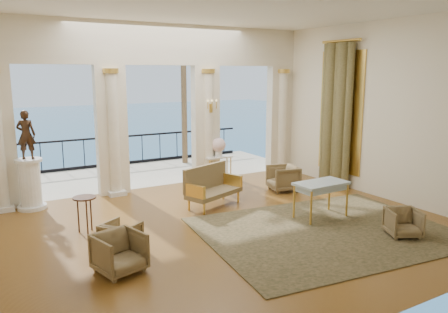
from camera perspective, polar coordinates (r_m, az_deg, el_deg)
floor at (r=9.33m, az=1.21°, el=-9.17°), size 9.00×9.00×0.00m
room_walls at (r=7.84m, az=5.61°, el=8.47°), size 9.00×9.00×9.00m
arcade at (r=12.20m, az=-8.25°, el=7.88°), size 9.00×0.56×4.50m
terrace at (r=14.41m, az=-10.94°, el=-2.34°), size 10.00×3.60×0.10m
balustrade at (r=15.81m, az=-12.94°, el=0.45°), size 9.00×0.06×1.03m
palm_tree at (r=15.56m, az=-5.37°, el=14.13°), size 2.00×2.00×4.50m
sea at (r=68.25m, az=-26.18°, el=2.04°), size 160.00×160.00×0.00m
curtain at (r=12.67m, az=14.38°, el=5.20°), size 0.33×1.40×4.09m
window_frame at (r=12.80m, az=15.00°, el=5.59°), size 0.04×1.60×3.40m
wall_sconce at (r=12.54m, az=-1.69°, el=6.44°), size 0.30×0.11×0.33m
rug at (r=9.32m, az=13.13°, el=-9.44°), size 5.35×4.38×0.02m
armchair_a at (r=7.42m, az=-13.51°, el=-11.90°), size 0.86×0.82×0.73m
armchair_b at (r=9.42m, az=22.38°, el=-7.84°), size 0.79×0.78×0.62m
armchair_c at (r=12.11m, az=7.72°, el=-2.66°), size 0.86×0.90×0.77m
armchair_d at (r=8.23m, az=-13.32°, el=-10.02°), size 0.80×0.81×0.62m
settee at (r=10.65m, az=-1.73°, el=-3.87°), size 1.62×1.11×0.99m
game_table at (r=9.93m, az=12.59°, el=-3.77°), size 1.21×0.68×0.82m
pedestal at (r=11.33m, az=-23.97°, el=-3.42°), size 0.66×0.66×1.22m
statue at (r=11.11m, az=-24.45°, el=2.61°), size 0.49×0.41×1.14m
console_table at (r=12.93m, az=-0.72°, el=-0.56°), size 0.81×0.32×0.76m
urn at (r=12.85m, az=-0.72°, el=1.39°), size 0.42×0.42×0.56m
side_table at (r=9.27m, az=-17.75°, el=-5.68°), size 0.46×0.46×0.75m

